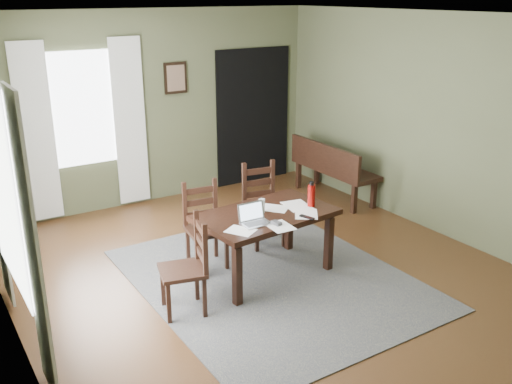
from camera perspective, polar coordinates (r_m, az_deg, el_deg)
ground at (r=6.18m, az=1.51°, el=-8.73°), size 5.00×6.00×0.01m
room_shell at (r=5.55m, az=1.68°, el=7.94°), size 5.02×6.02×2.71m
rug at (r=6.17m, az=1.51°, el=-8.64°), size 2.60×3.20×0.01m
dining_table at (r=6.00m, az=0.98°, el=-2.84°), size 1.49×0.98×0.71m
chair_end at (r=5.43m, az=-6.86°, el=-7.46°), size 0.51×0.51×0.95m
chair_back_left at (r=6.32m, az=-5.14°, el=-3.39°), size 0.47×0.47×0.94m
chair_back_right at (r=6.84m, az=0.70°, el=-1.34°), size 0.50×0.50×0.98m
bench at (r=8.39m, az=7.53°, el=2.62°), size 0.48×1.50×0.84m
laptop at (r=5.69m, az=-0.22°, el=-2.62°), size 0.29×0.24×0.20m
computer_mouse at (r=5.66m, az=2.05°, el=-3.12°), size 0.07×0.11×0.04m
tv_remote at (r=5.84m, az=5.12°, el=-2.53°), size 0.09×0.17×0.02m
drinking_glass at (r=5.94m, az=0.57°, el=-1.40°), size 0.07×0.07×0.15m
water_bottle at (r=6.12m, az=5.56°, el=-0.30°), size 0.10×0.10×0.28m
paper_a at (r=5.52m, az=-1.54°, el=-3.90°), size 0.32×0.34×0.00m
paper_b at (r=5.95m, az=5.04°, el=-2.20°), size 0.36×0.38×0.00m
paper_c at (r=6.08m, az=1.84°, el=-1.63°), size 0.35×0.36×0.00m
paper_d at (r=6.17m, az=4.13°, el=-1.37°), size 0.30×0.37×0.00m
paper_e at (r=5.62m, az=2.41°, el=-3.45°), size 0.24×0.30×0.00m
window_left at (r=4.96m, az=-24.16°, el=0.55°), size 0.01×1.30×1.70m
window_back at (r=7.89m, az=-16.96°, el=7.94°), size 1.00×0.01×1.50m
curtain_left_near at (r=4.29m, az=-21.48°, el=-5.53°), size 0.03×0.48×2.30m
curtain_back_left at (r=7.77m, az=-21.11°, el=5.43°), size 0.44×0.03×2.30m
curtain_back_right at (r=8.09m, az=-12.50°, el=6.79°), size 0.44×0.03×2.30m
framed_picture at (r=8.29m, az=-8.05°, el=11.23°), size 0.34×0.03×0.44m
doorway_back at (r=9.03m, az=-0.28°, el=7.56°), size 1.30×0.03×2.10m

